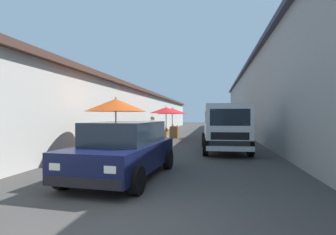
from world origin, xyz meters
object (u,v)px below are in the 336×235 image
Objects in this scene: fruit_stall_far_left at (165,116)px; fruit_stall_mid_lane at (221,112)px; parked_scooter at (228,137)px; hatchback_car at (124,149)px; delivery_truck at (226,129)px; fruit_stall_near_right at (115,110)px; vendor_by_crates at (153,130)px; fruit_stall_far_right at (173,114)px.

fruit_stall_mid_lane is (3.15, -3.46, 0.31)m from fruit_stall_far_left.
hatchback_car is at bearing 159.43° from parked_scooter.
fruit_stall_mid_lane is 12.73m from hatchback_car.
delivery_truck is (-7.61, -0.03, -0.84)m from fruit_stall_mid_lane.
fruit_stall_near_right is 1.38× the size of parked_scooter.
delivery_truck is 3.15× the size of vendor_by_crates.
fruit_stall_near_right is at bearing 141.32° from parked_scooter.
delivery_truck is at bearing -30.47° from hatchback_car.
vendor_by_crates is at bearing -10.68° from fruit_stall_near_right.
fruit_stall_near_right reaches higher than vendor_by_crates.
fruit_stall_far_right is at bearing 3.32° from hatchback_car.
fruit_stall_far_right is 0.46× the size of delivery_truck.
fruit_stall_near_right is at bearing 157.15° from fruit_stall_mid_lane.
fruit_stall_mid_lane is at bearing -87.73° from fruit_stall_far_right.
delivery_truck is 3.70m from vendor_by_crates.
fruit_stall_far_left is at bearing 73.47° from parked_scooter.
vendor_by_crates is at bearing 119.92° from parked_scooter.
fruit_stall_far_left is at bearing 132.30° from fruit_stall_mid_lane.
fruit_stall_near_right is 0.93× the size of fruit_stall_mid_lane.
fruit_stall_far_right is 1.37× the size of parked_scooter.
fruit_stall_mid_lane reaches higher than fruit_stall_near_right.
fruit_stall_mid_lane is at bearing -22.85° from fruit_stall_near_right.
vendor_by_crates reaches higher than hatchback_car.
vendor_by_crates is at bearing 179.94° from fruit_stall_far_left.
hatchback_car is 6.01m from vendor_by_crates.
fruit_stall_mid_lane is 0.63× the size of hatchback_car.
fruit_stall_mid_lane is at bearing 0.20° from delivery_truck.
fruit_stall_mid_lane is 4.50m from parked_scooter.
fruit_stall_far_left is 3.32m from vendor_by_crates.
parked_scooter is (-4.12, -3.75, -1.25)m from fruit_stall_far_right.
fruit_stall_mid_lane is 1.49× the size of parked_scooter.
fruit_stall_mid_lane is 7.65m from delivery_truck.
fruit_stall_near_right is 1.46× the size of vendor_by_crates.
fruit_stall_near_right reaches higher than parked_scooter.
delivery_truck is (2.09, -4.11, -0.78)m from fruit_stall_near_right.
fruit_stall_mid_lane reaches higher than delivery_truck.
hatchback_car reaches higher than parked_scooter.
fruit_stall_mid_lane reaches higher than parked_scooter.
fruit_stall_near_right is at bearing 26.10° from hatchback_car.
fruit_stall_far_left reaches higher than hatchback_car.
fruit_stall_near_right reaches higher than fruit_stall_far_left.
delivery_truck is at bearing -179.80° from fruit_stall_mid_lane.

